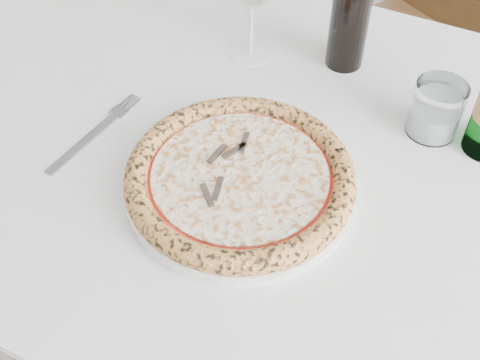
{
  "coord_description": "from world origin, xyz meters",
  "views": [
    {
      "loc": [
        0.44,
        -0.32,
        1.38
      ],
      "look_at": [
        0.16,
        0.15,
        0.78
      ],
      "focal_mm": 45.0,
      "sensor_mm": 36.0,
      "label": 1
    }
  ],
  "objects": [
    {
      "name": "dining_table",
      "position": [
        0.16,
        0.25,
        0.67
      ],
      "size": [
        1.53,
        0.97,
        0.76
      ],
      "color": "brown",
      "rests_on": "floor"
    },
    {
      "name": "chair_far",
      "position": [
        0.17,
        1.07,
        0.53
      ],
      "size": [
        0.51,
        0.51,
        0.93
      ],
      "color": "brown",
      "rests_on": "floor"
    },
    {
      "name": "plate",
      "position": [
        0.16,
        0.15,
        0.76
      ],
      "size": [
        0.32,
        0.32,
        0.02
      ],
      "color": "white",
      "rests_on": "dining_table"
    },
    {
      "name": "pizza",
      "position": [
        0.16,
        0.15,
        0.78
      ],
      "size": [
        0.31,
        0.31,
        0.03
      ],
      "color": "#DBB871",
      "rests_on": "plate"
    },
    {
      "name": "fork",
      "position": [
        -0.09,
        0.13,
        0.76
      ],
      "size": [
        0.02,
        0.2,
        0.0
      ],
      "color": "gray",
      "rests_on": "dining_table"
    },
    {
      "name": "tumbler",
      "position": [
        0.34,
        0.4,
        0.79
      ],
      "size": [
        0.08,
        0.08,
        0.08
      ],
      "color": "white",
      "rests_on": "dining_table"
    },
    {
      "name": "wine_bottle",
      "position": [
        0.16,
        0.49,
        0.87
      ],
      "size": [
        0.06,
        0.06,
        0.26
      ],
      "color": "black",
      "rests_on": "dining_table"
    }
  ]
}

